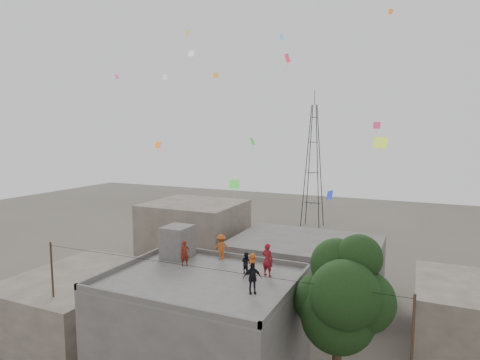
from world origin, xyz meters
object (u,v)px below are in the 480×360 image
object	(u,v)px
stair_head_box	(178,242)
person_red_adult	(268,260)
transmission_tower	(313,166)
tree	(343,297)
person_dark_adult	(252,278)

from	to	relation	value
stair_head_box	person_red_adult	distance (m)	6.33
transmission_tower	person_red_adult	xyz separation A→B (m)	(7.09, -38.15, -2.06)
tree	transmission_tower	world-z (taller)	transmission_tower
stair_head_box	transmission_tower	xyz separation A→B (m)	(-0.80, 37.40, 1.97)
tree	person_red_adult	size ratio (longest dim) A/B	5.02
stair_head_box	transmission_tower	size ratio (longest dim) A/B	0.10
transmission_tower	tree	bearing A→B (deg)	-73.91
tree	person_dark_adult	distance (m)	4.38
tree	transmission_tower	size ratio (longest dim) A/B	0.45
transmission_tower	person_red_adult	world-z (taller)	transmission_tower
transmission_tower	person_dark_adult	bearing A→B (deg)	-79.89
person_red_adult	transmission_tower	bearing A→B (deg)	-67.08
tree	person_dark_adult	world-z (taller)	tree
stair_head_box	person_dark_adult	bearing A→B (deg)	-27.27
tree	stair_head_box	bearing A→B (deg)	169.26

